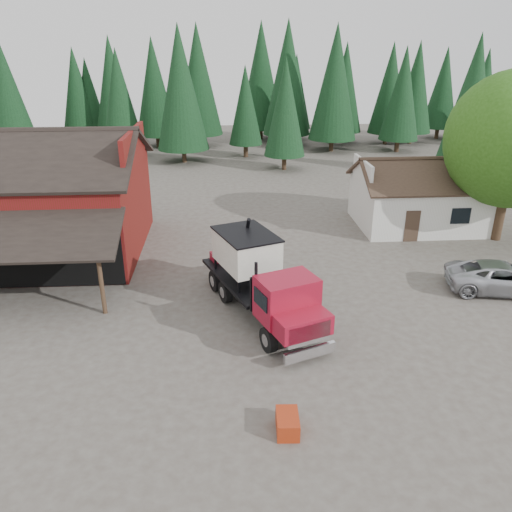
{
  "coord_description": "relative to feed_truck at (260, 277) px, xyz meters",
  "views": [
    {
      "loc": [
        -0.09,
        -18.3,
        11.27
      ],
      "look_at": [
        1.45,
        4.05,
        1.8
      ],
      "focal_mm": 35.0,
      "sensor_mm": 36.0,
      "label": 1
    }
  ],
  "objects": [
    {
      "name": "near_pine_b",
      "position": [
        4.53,
        28.41,
        4.05
      ],
      "size": [
        3.96,
        3.96,
        10.4
      ],
      "color": "#382619",
      "rests_on": "ground"
    },
    {
      "name": "conifer_backdrop",
      "position": [
        -1.47,
        40.41,
        -1.84
      ],
      "size": [
        76.0,
        16.0,
        16.0
      ],
      "primitive_type": null,
      "color": "black",
      "rests_on": "ground"
    },
    {
      "name": "farmhouse",
      "position": [
        11.53,
        11.41,
        -0.18
      ],
      "size": [
        8.6,
        6.42,
        4.65
      ],
      "color": "silver",
      "rests_on": "ground"
    },
    {
      "name": "equip_box",
      "position": [
        0.28,
        -7.59,
        -1.54
      ],
      "size": [
        0.75,
        1.13,
        0.6
      ],
      "primitive_type": "cube",
      "rotation": [
        0.0,
        0.0,
        -0.05
      ],
      "color": "#9C2C11",
      "rests_on": "ground"
    },
    {
      "name": "feed_truck",
      "position": [
        0.0,
        0.0,
        0.0
      ],
      "size": [
        5.32,
        8.97,
        3.94
      ],
      "rotation": [
        0.0,
        0.0,
        0.37
      ],
      "color": "black",
      "rests_on": "ground"
    },
    {
      "name": "near_pine_c",
      "position": [
        20.53,
        24.41,
        5.05
      ],
      "size": [
        4.84,
        4.84,
        12.4
      ],
      "color": "#382619",
      "rests_on": "ground"
    },
    {
      "name": "silver_car",
      "position": [
        12.08,
        1.41,
        -1.1
      ],
      "size": [
        5.69,
        3.43,
        1.48
      ],
      "primitive_type": "imported",
      "rotation": [
        0.0,
        0.0,
        1.38
      ],
      "color": "#B3B5BB",
      "rests_on": "ground"
    },
    {
      "name": "red_barn",
      "position": [
        -12.47,
        8.31,
        0.85
      ],
      "size": [
        12.8,
        13.63,
        7.18
      ],
      "color": "maroon",
      "rests_on": "ground"
    },
    {
      "name": "near_pine_d",
      "position": [
        -5.47,
        32.41,
        5.55
      ],
      "size": [
        5.28,
        5.28,
        13.4
      ],
      "color": "#382619",
      "rests_on": "ground"
    },
    {
      "name": "ground",
      "position": [
        -1.47,
        -1.59,
        -1.84
      ],
      "size": [
        120.0,
        120.0,
        0.0
      ],
      "primitive_type": "plane",
      "color": "#4C453C",
      "rests_on": "ground"
    }
  ]
}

